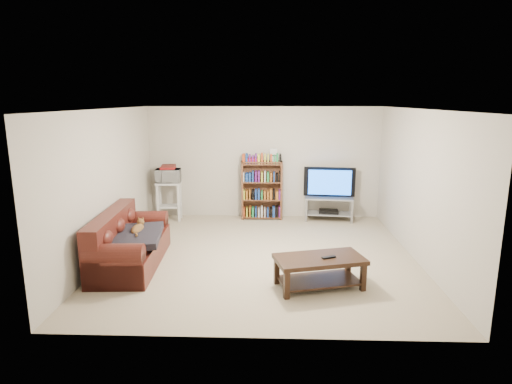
{
  "coord_description": "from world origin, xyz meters",
  "views": [
    {
      "loc": [
        0.15,
        -6.71,
        2.55
      ],
      "look_at": [
        -0.1,
        0.4,
        1.0
      ],
      "focal_mm": 30.0,
      "sensor_mm": 36.0,
      "label": 1
    }
  ],
  "objects_px": {
    "coffee_table": "(319,266)",
    "tv_stand": "(329,205)",
    "sofa": "(127,246)",
    "bookshelf": "(262,189)"
  },
  "relations": [
    {
      "from": "sofa",
      "to": "tv_stand",
      "type": "xyz_separation_m",
      "value": [
        3.49,
        2.66,
        0.04
      ]
    },
    {
      "from": "sofa",
      "to": "tv_stand",
      "type": "bearing_deg",
      "value": 34.12
    },
    {
      "from": "sofa",
      "to": "bookshelf",
      "type": "relative_size",
      "value": 1.6
    },
    {
      "from": "tv_stand",
      "to": "bookshelf",
      "type": "relative_size",
      "value": 0.83
    },
    {
      "from": "tv_stand",
      "to": "bookshelf",
      "type": "distance_m",
      "value": 1.47
    },
    {
      "from": "tv_stand",
      "to": "bookshelf",
      "type": "bearing_deg",
      "value": -177.39
    },
    {
      "from": "bookshelf",
      "to": "sofa",
      "type": "bearing_deg",
      "value": -127.65
    },
    {
      "from": "sofa",
      "to": "tv_stand",
      "type": "distance_m",
      "value": 4.39
    },
    {
      "from": "coffee_table",
      "to": "tv_stand",
      "type": "height_order",
      "value": "tv_stand"
    },
    {
      "from": "coffee_table",
      "to": "tv_stand",
      "type": "distance_m",
      "value": 3.43
    }
  ]
}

